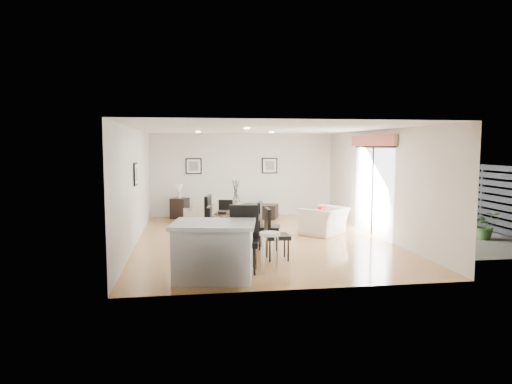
{
  "coord_description": "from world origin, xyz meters",
  "views": [
    {
      "loc": [
        -1.78,
        -10.92,
        2.27
      ],
      "look_at": [
        -0.09,
        0.4,
        1.14
      ],
      "focal_mm": 32.0,
      "sensor_mm": 36.0,
      "label": 1
    }
  ],
  "objects": [
    {
      "name": "vase",
      "position": [
        -0.81,
        -1.54,
        1.12
      ],
      "size": [
        0.93,
        1.46,
        0.77
      ],
      "color": "white",
      "rests_on": "dining_table"
    },
    {
      "name": "wall_left",
      "position": [
        -3.0,
        0.0,
        1.35
      ],
      "size": [
        0.04,
        8.0,
        2.7
      ],
      "primitive_type": "cube",
      "color": "silver",
      "rests_on": "ground"
    },
    {
      "name": "ground",
      "position": [
        0.0,
        0.0,
        0.0
      ],
      "size": [
        8.0,
        8.0,
        0.0
      ],
      "primitive_type": "plane",
      "color": "#B38549",
      "rests_on": "ground"
    },
    {
      "name": "armchair",
      "position": [
        1.69,
        0.37,
        0.35
      ],
      "size": [
        1.45,
        1.44,
        0.71
      ],
      "primitive_type": "imported",
      "rotation": [
        0.0,
        0.0,
        3.88
      ],
      "color": "beige",
      "rests_on": "ground"
    },
    {
      "name": "courtyard_plant_a",
      "position": [
        5.44,
        -0.81,
        0.35
      ],
      "size": [
        0.77,
        0.71,
        0.7
      ],
      "primitive_type": "imported",
      "rotation": [
        0.0,
        0.0,
        -0.31
      ],
      "color": "#395B27",
      "rests_on": "ground"
    },
    {
      "name": "bar_stool",
      "position": [
        -0.38,
        -3.2,
        0.67
      ],
      "size": [
        0.36,
        0.36,
        0.79
      ],
      "color": "white",
      "rests_on": "ground"
    },
    {
      "name": "dining_chair_head",
      "position": [
        -0.79,
        -2.76,
        0.67
      ],
      "size": [
        0.63,
        0.63,
        1.2
      ],
      "rotation": [
        0.0,
        0.0,
        -0.18
      ],
      "color": "black",
      "rests_on": "ground"
    },
    {
      "name": "side_table",
      "position": [
        -2.06,
        3.66,
        0.33
      ],
      "size": [
        0.64,
        0.64,
        0.65
      ],
      "primitive_type": "cube",
      "rotation": [
        0.0,
        0.0,
        -0.39
      ],
      "color": "black",
      "rests_on": "ground"
    },
    {
      "name": "kitchen_island",
      "position": [
        -1.36,
        -3.2,
        0.5
      ],
      "size": [
        1.58,
        1.32,
        0.99
      ],
      "rotation": [
        0.0,
        0.0,
        -0.18
      ],
      "color": "white",
      "rests_on": "ground"
    },
    {
      "name": "coffee_table",
      "position": [
        0.48,
        3.35,
        0.22
      ],
      "size": [
        1.26,
        1.0,
        0.44
      ],
      "primitive_type": "cube",
      "rotation": [
        0.0,
        0.0,
        -0.36
      ],
      "color": "black",
      "rests_on": "ground"
    },
    {
      "name": "dining_chair_wfar",
      "position": [
        -1.49,
        -1.07,
        0.69
      ],
      "size": [
        0.65,
        0.65,
        1.23
      ],
      "rotation": [
        0.0,
        0.0,
        -1.78
      ],
      "color": "black",
      "rests_on": "ground"
    },
    {
      "name": "sliding_door",
      "position": [
        2.96,
        0.3,
        1.66
      ],
      "size": [
        0.12,
        2.7,
        2.57
      ],
      "color": "white",
      "rests_on": "wall_right"
    },
    {
      "name": "framed_print_back_left",
      "position": [
        -1.6,
        3.97,
        1.65
      ],
      "size": [
        0.52,
        0.04,
        0.52
      ],
      "color": "black",
      "rests_on": "wall_back"
    },
    {
      "name": "wall_front",
      "position": [
        0.0,
        -4.0,
        1.35
      ],
      "size": [
        6.0,
        0.04,
        2.7
      ],
      "primitive_type": "cube",
      "color": "silver",
      "rests_on": "ground"
    },
    {
      "name": "courtyard",
      "position": [
        6.16,
        0.87,
        0.92
      ],
      "size": [
        6.0,
        6.0,
        2.0
      ],
      "color": "gray",
      "rests_on": "ground"
    },
    {
      "name": "dining_chair_efar",
      "position": [
        -0.1,
        -1.02,
        0.59
      ],
      "size": [
        0.58,
        0.58,
        1.05
      ],
      "rotation": [
        0.0,
        0.0,
        1.31
      ],
      "color": "black",
      "rests_on": "ground"
    },
    {
      "name": "wall_right",
      "position": [
        3.0,
        0.0,
        1.35
      ],
      "size": [
        0.04,
        8.0,
        2.7
      ],
      "primitive_type": "cube",
      "color": "silver",
      "rests_on": "ground"
    },
    {
      "name": "wall_back",
      "position": [
        0.0,
        4.0,
        1.35
      ],
      "size": [
        6.0,
        0.04,
        2.7
      ],
      "primitive_type": "cube",
      "color": "silver",
      "rests_on": "ground"
    },
    {
      "name": "courtyard_plant_b",
      "position": [
        5.42,
        1.31,
        0.33
      ],
      "size": [
        0.43,
        0.43,
        0.67
      ],
      "primitive_type": "imported",
      "rotation": [
        0.0,
        0.0,
        -0.16
      ],
      "color": "#395B27",
      "rests_on": "ground"
    },
    {
      "name": "dining_chair_enear",
      "position": [
        -0.11,
        -2.03,
        0.59
      ],
      "size": [
        0.48,
        0.48,
        1.05
      ],
      "rotation": [
        0.0,
        0.0,
        1.56
      ],
      "color": "black",
      "rests_on": "ground"
    },
    {
      "name": "framed_print_left_wall",
      "position": [
        -2.97,
        -0.2,
        1.65
      ],
      "size": [
        0.04,
        0.52,
        0.52
      ],
      "rotation": [
        0.0,
        0.0,
        1.57
      ],
      "color": "black",
      "rests_on": "wall_left"
    },
    {
      "name": "dining_table",
      "position": [
        -0.81,
        -1.54,
        0.74
      ],
      "size": [
        1.36,
        2.14,
        0.82
      ],
      "rotation": [
        0.0,
        0.0,
        -0.2
      ],
      "color": "black",
      "rests_on": "ground"
    },
    {
      "name": "ceiling",
      "position": [
        0.0,
        0.0,
        2.7
      ],
      "size": [
        6.0,
        8.0,
        0.02
      ],
      "primitive_type": "cube",
      "color": "white",
      "rests_on": "wall_back"
    },
    {
      "name": "dining_chair_foot",
      "position": [
        -0.83,
        -0.31,
        0.58
      ],
      "size": [
        0.57,
        0.57,
        1.05
      ],
      "rotation": [
        0.0,
        0.0,
        2.9
      ],
      "color": "black",
      "rests_on": "ground"
    },
    {
      "name": "dining_chair_wnear",
      "position": [
        -1.5,
        -2.05,
        0.62
      ],
      "size": [
        0.56,
        0.56,
        1.12
      ],
      "rotation": [
        0.0,
        0.0,
        -1.7
      ],
      "color": "black",
      "rests_on": "ground"
    },
    {
      "name": "table_lamp",
      "position": [
        -2.06,
        3.66,
        0.93
      ],
      "size": [
        0.23,
        0.23,
        0.44
      ],
      "color": "white",
      "rests_on": "side_table"
    },
    {
      "name": "cushion",
      "position": [
        1.59,
        0.27,
        0.58
      ],
      "size": [
        0.29,
        0.36,
        0.36
      ],
      "primitive_type": "cube",
      "rotation": [
        0.0,
        0.0,
        4.13
      ],
      "color": "#A22214",
      "rests_on": "armchair"
    },
    {
      "name": "framed_print_back_right",
      "position": [
        0.9,
        3.97,
        1.65
      ],
      "size": [
        0.52,
        0.04,
        0.52
      ],
      "color": "black",
      "rests_on": "wall_back"
    },
    {
      "name": "sofa",
      "position": [
        -0.99,
        2.95,
        0.28
      ],
      "size": [
        1.92,
        0.81,
        0.55
      ],
      "primitive_type": "imported",
      "rotation": [
        0.0,
        0.0,
        3.18
      ],
      "color": "gray",
      "rests_on": "ground"
    }
  ]
}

